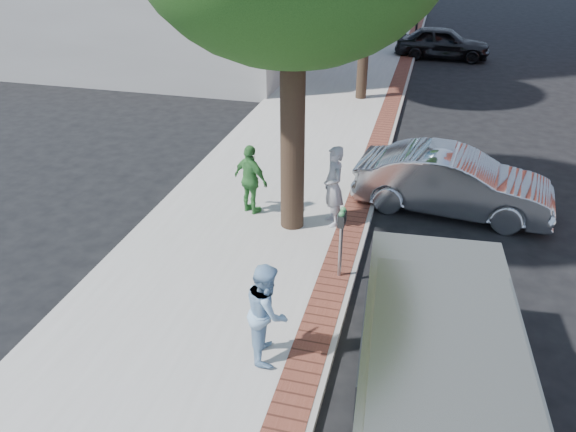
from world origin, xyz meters
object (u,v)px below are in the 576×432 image
(person_gray, at_px, (333,186))
(van, at_px, (437,374))
(person_officer, at_px, (267,311))
(sedan_silver, at_px, (453,182))
(person_green, at_px, (251,180))
(bg_car, at_px, (443,43))
(parking_meter, at_px, (342,229))

(person_gray, height_order, van, person_gray)
(person_officer, xyz_separation_m, sedan_silver, (2.79, 6.08, -0.24))
(person_green, relative_size, van, 0.31)
(person_gray, bearing_deg, sedan_silver, 93.23)
(person_officer, height_order, bg_car, person_officer)
(parking_meter, xyz_separation_m, person_green, (-2.47, 2.09, -0.22))
(sedan_silver, bearing_deg, person_officer, 161.78)
(person_officer, relative_size, bg_car, 0.38)
(person_gray, height_order, sedan_silver, person_gray)
(parking_meter, bearing_deg, person_green, 139.82)
(bg_car, distance_m, van, 22.98)
(bg_car, height_order, van, van)
(person_gray, xyz_separation_m, van, (2.39, -5.24, -0.01))
(sedan_silver, bearing_deg, van, -175.32)
(sedan_silver, relative_size, van, 0.85)
(parking_meter, distance_m, bg_car, 19.82)
(parking_meter, distance_m, person_green, 3.24)
(person_gray, distance_m, sedan_silver, 3.07)
(bg_car, xyz_separation_m, van, (0.35, -22.98, 0.31))
(person_officer, relative_size, sedan_silver, 0.37)
(van, bearing_deg, person_gray, 110.37)
(bg_car, bearing_deg, person_green, 168.41)
(van, bearing_deg, person_officer, 159.20)
(van, bearing_deg, person_green, 125.10)
(person_officer, distance_m, bg_car, 22.32)
(person_officer, xyz_separation_m, bg_car, (2.23, 22.20, -0.24))
(sedan_silver, distance_m, bg_car, 16.13)
(parking_meter, height_order, person_green, person_green)
(sedan_silver, bearing_deg, parking_meter, 156.85)
(sedan_silver, bearing_deg, person_green, 115.33)
(person_green, xyz_separation_m, bg_car, (3.98, 17.68, -0.23))
(person_gray, xyz_separation_m, sedan_silver, (2.60, 1.61, -0.32))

